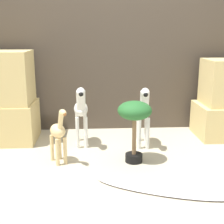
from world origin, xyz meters
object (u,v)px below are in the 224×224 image
zebra_left (81,109)px  potted_palm_front (135,116)px  giraffe_figurine (58,133)px  surfboard (161,187)px  zebra_right (144,110)px

zebra_left → potted_palm_front: (0.52, -0.49, 0.04)m
giraffe_figurine → potted_palm_front: size_ratio=0.93×
zebra_left → surfboard: 1.30m
zebra_left → giraffe_figurine: 0.52m
giraffe_figurine → surfboard: size_ratio=0.49×
zebra_left → potted_palm_front: 0.72m
zebra_right → zebra_left: (-0.68, 0.07, 0.00)m
zebra_left → potted_palm_front: bearing=-43.0°
zebra_left → surfboard: zebra_left is taller
potted_palm_front → surfboard: (0.15, -0.56, -0.44)m
zebra_left → giraffe_figurine: bearing=-112.9°
giraffe_figurine → potted_palm_front: 0.74m
zebra_right → giraffe_figurine: (-0.87, -0.40, -0.11)m
zebra_right → potted_palm_front: bearing=-110.1°
zebra_right → giraffe_figurine: 0.97m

